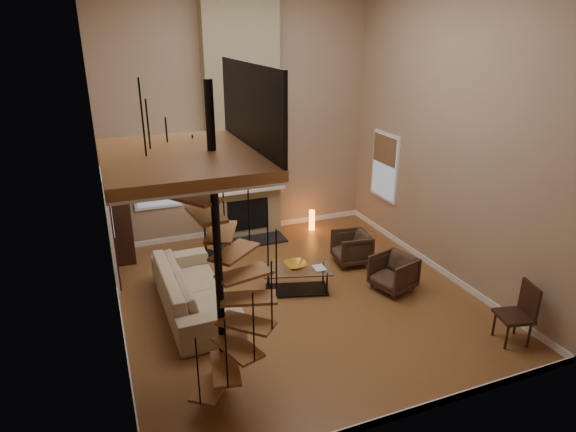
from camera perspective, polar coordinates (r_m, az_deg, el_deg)
name	(u,v)px	position (r m, az deg, el deg)	size (l,w,h in m)	color
ground	(296,296)	(9.06, 0.94, -9.18)	(6.00, 6.50, 0.01)	#976030
back_wall	(240,114)	(11.05, -5.57, 11.54)	(6.00, 0.02, 5.50)	tan
front_wall	(418,212)	(5.31, 14.68, 0.47)	(6.00, 0.02, 5.50)	tan
left_wall	(99,164)	(7.45, -20.88, 5.63)	(0.02, 6.50, 5.50)	tan
right_wall	(450,132)	(9.58, 18.09, 9.15)	(0.02, 6.50, 5.50)	tan
baseboard_back	(244,229)	(11.78, -5.10, -1.48)	(6.00, 0.02, 0.12)	white
baseboard_front	(397,416)	(6.72, 12.39, -21.50)	(6.00, 0.02, 0.12)	white
baseboard_left	(123,328)	(8.51, -18.44, -12.07)	(0.02, 6.50, 0.12)	white
baseboard_right	(434,265)	(10.42, 16.39, -5.45)	(0.02, 6.50, 0.12)	white
chimney_breast	(242,116)	(10.87, -5.28, 11.39)	(1.60, 0.38, 5.50)	#91835E
hearth	(253,241)	(11.21, -4.10, -2.89)	(1.50, 0.60, 0.04)	black
firebox	(248,215)	(11.26, -4.62, 0.14)	(0.95, 0.02, 0.72)	black
mantel	(248,191)	(10.99, -4.58, 2.92)	(1.70, 0.18, 0.06)	white
mirror_frame	(246,155)	(10.83, -4.80, 7.04)	(0.94, 0.94, 0.10)	black
mirror_disc	(246,155)	(10.84, -4.82, 7.05)	(0.80, 0.80, 0.01)	white
vase_left	(223,186)	(10.84, -7.45, 3.41)	(0.24, 0.24, 0.25)	black
vase_right	(273,181)	(11.17, -1.72, 4.00)	(0.20, 0.20, 0.21)	#1A5D5B
window_back	(156,174)	(10.91, -14.96, 4.72)	(1.02, 0.06, 1.52)	white
window_right	(385,165)	(11.38, 11.06, 5.74)	(0.06, 1.02, 1.52)	white
entry_door	(111,230)	(9.68, -19.70, -1.49)	(0.10, 1.05, 2.16)	white
loft	(190,152)	(5.67, -11.17, 7.19)	(1.70, 2.20, 1.09)	#9C6233
spiral_stair	(220,265)	(6.22, -7.87, -5.62)	(1.47, 1.47, 4.06)	black
hutch	(120,215)	(10.65, -18.80, 0.09)	(0.40, 0.85, 1.89)	black
sofa	(193,289)	(8.63, -10.88, -8.21)	(2.62, 1.02, 0.76)	tan
armchair_near	(355,247)	(10.17, 7.66, -3.57)	(0.69, 0.71, 0.64)	#3E291C
armchair_far	(396,271)	(9.33, 12.28, -6.24)	(0.68, 0.70, 0.64)	#3E291C
coffee_table	(297,277)	(9.08, 1.03, -7.01)	(1.36, 0.94, 0.46)	silver
bowl	(296,265)	(9.03, 0.91, -5.67)	(0.41, 0.41, 0.10)	orange
book	(318,268)	(9.01, 3.47, -6.03)	(0.20, 0.27, 0.03)	gray
floor_lamp	(202,191)	(10.24, -9.83, 2.86)	(0.40, 0.40, 1.71)	black
accent_lamp	(312,220)	(11.76, 2.76, -0.47)	(0.14, 0.14, 0.48)	orange
side_chair	(520,311)	(8.39, 25.12, -9.86)	(0.57, 0.57, 0.99)	black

